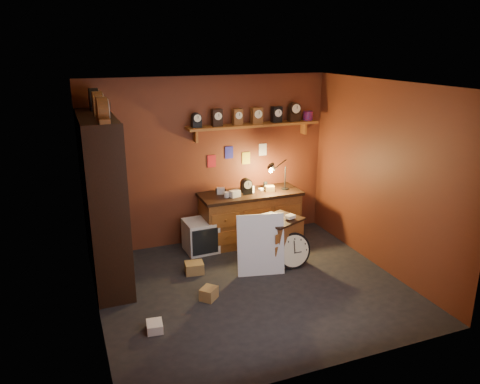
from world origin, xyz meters
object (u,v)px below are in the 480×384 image
low_cabinet (280,238)px  shelving_unit (101,194)px  big_round_clock (293,251)px  workbench (250,214)px

low_cabinet → shelving_unit: bearing=147.4°
shelving_unit → big_round_clock: 2.84m
workbench → low_cabinet: size_ratio=2.15×
big_round_clock → low_cabinet: bearing=109.7°
workbench → big_round_clock: (0.21, -1.13, -0.21)m
low_cabinet → big_round_clock: (0.09, -0.26, -0.11)m
workbench → low_cabinet: (0.12, -0.87, -0.10)m
shelving_unit → low_cabinet: (2.49, -0.37, -0.88)m
workbench → big_round_clock: bearing=-79.4°
low_cabinet → big_round_clock: 0.30m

